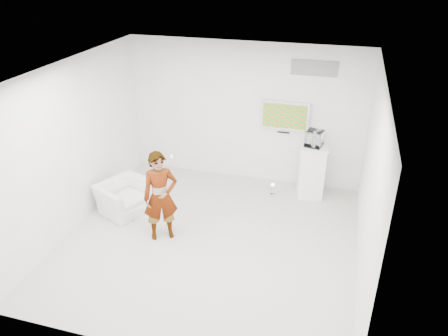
{
  "coord_description": "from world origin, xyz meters",
  "views": [
    {
      "loc": [
        1.97,
        -6.01,
        4.62
      ],
      "look_at": [
        0.08,
        0.6,
        1.14
      ],
      "focal_mm": 35.0,
      "sensor_mm": 36.0,
      "label": 1
    }
  ],
  "objects_px": {
    "person": "(160,196)",
    "floor_uplight": "(272,190)",
    "pedestal": "(311,171)",
    "armchair": "(125,197)",
    "tv": "(285,116)"
  },
  "relations": [
    {
      "from": "armchair",
      "to": "floor_uplight",
      "type": "distance_m",
      "value": 3.0
    },
    {
      "from": "tv",
      "to": "floor_uplight",
      "type": "xyz_separation_m",
      "value": [
        -0.07,
        -0.61,
        -1.42
      ]
    },
    {
      "from": "person",
      "to": "pedestal",
      "type": "bearing_deg",
      "value": 12.33
    },
    {
      "from": "floor_uplight",
      "to": "armchair",
      "type": "bearing_deg",
      "value": -152.68
    },
    {
      "from": "armchair",
      "to": "floor_uplight",
      "type": "relative_size",
      "value": 3.51
    },
    {
      "from": "tv",
      "to": "floor_uplight",
      "type": "height_order",
      "value": "tv"
    },
    {
      "from": "tv",
      "to": "person",
      "type": "xyz_separation_m",
      "value": [
        -1.69,
        -2.57,
        -0.73
      ]
    },
    {
      "from": "floor_uplight",
      "to": "person",
      "type": "bearing_deg",
      "value": -129.55
    },
    {
      "from": "person",
      "to": "armchair",
      "type": "height_order",
      "value": "person"
    },
    {
      "from": "pedestal",
      "to": "floor_uplight",
      "type": "bearing_deg",
      "value": -162.81
    },
    {
      "from": "person",
      "to": "armchair",
      "type": "bearing_deg",
      "value": 119.85
    },
    {
      "from": "pedestal",
      "to": "armchair",
      "type": "bearing_deg",
      "value": -154.75
    },
    {
      "from": "armchair",
      "to": "floor_uplight",
      "type": "height_order",
      "value": "armchair"
    },
    {
      "from": "pedestal",
      "to": "floor_uplight",
      "type": "xyz_separation_m",
      "value": [
        -0.74,
        -0.23,
        -0.43
      ]
    },
    {
      "from": "person",
      "to": "floor_uplight",
      "type": "xyz_separation_m",
      "value": [
        1.62,
        1.96,
        -0.68
      ]
    }
  ]
}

